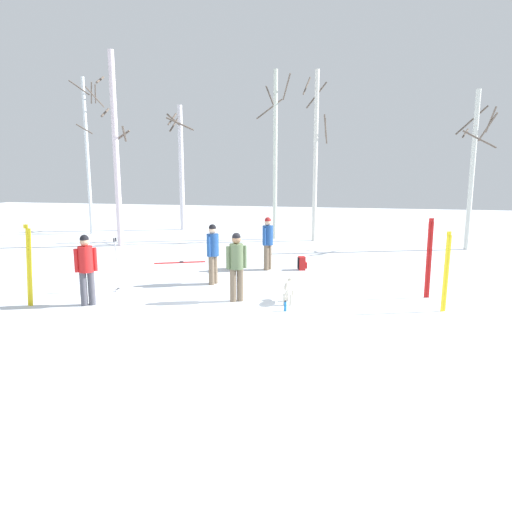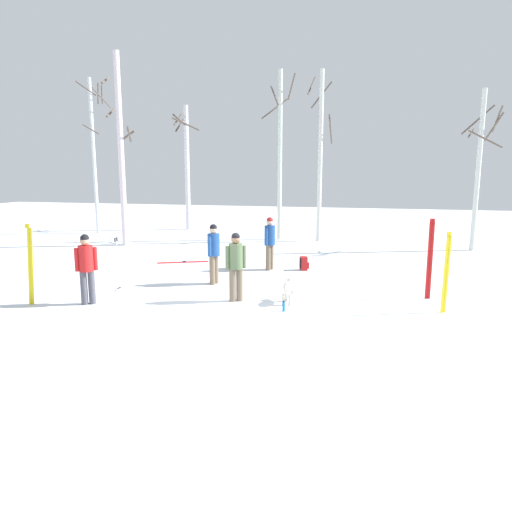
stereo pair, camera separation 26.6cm
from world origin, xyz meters
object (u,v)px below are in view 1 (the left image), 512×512
ski_pair_planted_2 (446,272)px  birch_tree_3 (275,153)px  person_3 (213,250)px  dog (289,287)px  ski_poles_0 (116,263)px  backpack_1 (232,262)px  ski_pair_planted_0 (29,266)px  birch_tree_5 (473,167)px  ski_pair_planted_1 (429,259)px  ski_pair_lying_0 (180,262)px  birch_tree_0 (88,152)px  birch_tree_1 (116,149)px  person_0 (86,265)px  birch_tree_4 (316,154)px  person_1 (237,262)px  birch_tree_2 (181,165)px  water_bottle_0 (285,306)px  person_2 (268,240)px  backpack_0 (302,263)px

ski_pair_planted_2 → birch_tree_3: birch_tree_3 is taller
person_3 → dog: 2.84m
ski_poles_0 → backpack_1: bearing=56.5°
ski_pair_planted_0 → birch_tree_5: size_ratio=0.32×
ski_pair_planted_1 → backpack_1: ski_pair_planted_1 is taller
dog → ski_pair_lying_0: bearing=136.7°
birch_tree_3 → birch_tree_0: bearing=-179.8°
ski_pair_planted_1 → birch_tree_1: birch_tree_1 is taller
ski_pair_planted_0 → birch_tree_3: birch_tree_3 is taller
ski_pair_planted_1 → birch_tree_0: size_ratio=0.27×
person_0 → birch_tree_4: bearing=69.1°
person_1 → birch_tree_5: (7.26, 9.33, 2.33)m
ski_poles_0 → birch_tree_2: birch_tree_2 is taller
ski_pair_lying_0 → ski_poles_0: bearing=-93.2°
person_0 → water_bottle_0: (4.72, 0.49, -0.86)m
ski_pair_planted_2 → birch_tree_4: 11.39m
person_3 → birch_tree_0: bearing=135.5°
person_0 → person_1: bearing=17.5°
water_bottle_0 → birch_tree_5: 12.00m
person_2 → person_3: size_ratio=1.00×
birch_tree_1 → birch_tree_4: bearing=21.6°
ski_poles_0 → ski_pair_planted_2: bearing=-0.7°
person_1 → backpack_1: (-1.08, 3.70, -0.77)m
person_2 → ski_pair_planted_1: 5.22m
person_3 → birch_tree_4: bearing=76.9°
person_0 → ski_pair_planted_0: 1.32m
person_2 → ski_pair_planted_1: bearing=-28.5°
ski_pair_planted_1 → water_bottle_0: bearing=-150.5°
dog → ski_pair_planted_1: size_ratio=0.44×
person_0 → birch_tree_4: size_ratio=0.23×
person_3 → birch_tree_5: birch_tree_5 is taller
birch_tree_0 → birch_tree_3: 9.31m
ski_pair_planted_2 → person_0: bearing=-171.5°
birch_tree_0 → birch_tree_2: size_ratio=1.17×
birch_tree_0 → ski_poles_0: bearing=-56.4°
backpack_0 → water_bottle_0: bearing=-88.3°
dog → birch_tree_2: 15.19m
ski_poles_0 → birch_tree_2: size_ratio=0.22×
ski_pair_planted_0 → birch_tree_0: (-5.47, 11.91, 3.04)m
person_1 → birch_tree_3: 10.96m
ski_pair_planted_0 → birch_tree_1: (-2.26, 8.72, 3.04)m
ski_pair_planted_0 → backpack_1: ski_pair_planted_0 is taller
backpack_0 → birch_tree_5: bearing=41.1°
birch_tree_1 → birch_tree_3: bearing=27.9°
ski_pair_planted_0 → ski_pair_planted_1: (9.35, 2.74, 0.03)m
dog → ski_pair_planted_1: bearing=19.2°
ski_poles_0 → birch_tree_3: bearing=76.3°
person_1 → birch_tree_0: 14.92m
person_1 → birch_tree_0: size_ratio=0.23×
ski_pair_planted_2 → person_2: bearing=142.8°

